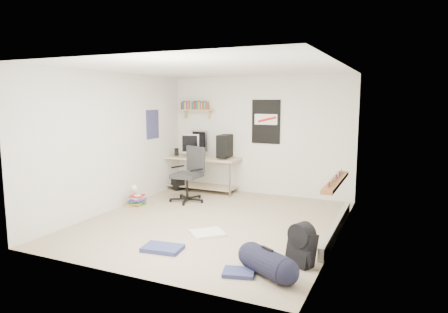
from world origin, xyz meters
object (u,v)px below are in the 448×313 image
at_px(backpack, 301,249).
at_px(book_stack, 138,198).
at_px(duffel_bag, 267,264).
at_px(desk, 203,174).
at_px(office_chair, 187,177).

xyz_separation_m(backpack, book_stack, (-3.50, 1.41, -0.05)).
relative_size(backpack, duffel_bag, 0.69).
bearing_deg(desk, duffel_bag, -68.04).
relative_size(office_chair, backpack, 2.57).
xyz_separation_m(duffel_bag, book_stack, (-3.22, 1.88, 0.01)).
relative_size(backpack, book_stack, 0.87).
relative_size(duffel_bag, book_stack, 1.26).
bearing_deg(backpack, desk, 158.61).
distance_m(desk, backpack, 4.31).
bearing_deg(book_stack, backpack, -21.88).
height_order(duffel_bag, book_stack, duffel_bag).
relative_size(office_chair, book_stack, 2.24).
bearing_deg(office_chair, desk, 119.07).
height_order(backpack, book_stack, backpack).
bearing_deg(duffel_bag, book_stack, -179.93).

